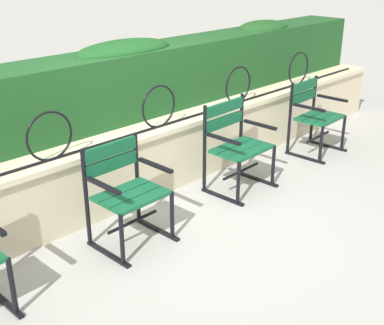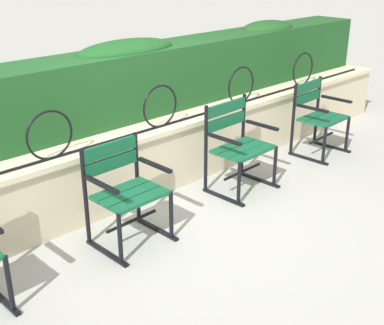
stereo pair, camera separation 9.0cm
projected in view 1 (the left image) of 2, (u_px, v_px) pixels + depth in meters
name	position (u px, v px, depth m)	size (l,w,h in m)	color
ground_plane	(196.00, 220.00, 4.64)	(60.00, 60.00, 0.00)	#ADADA8
stone_wall	(140.00, 162.00, 5.01)	(8.26, 0.41, 0.67)	beige
iron_arch_fence	(115.00, 122.00, 4.56)	(7.70, 0.02, 0.42)	black
hedge_row	(109.00, 85.00, 5.05)	(8.09, 0.57, 0.78)	#1E5123
park_chair_centre_left	(125.00, 190.00, 4.16)	(0.59, 0.53, 0.84)	#145B38
park_chair_centre_right	(236.00, 144.00, 5.11)	(0.63, 0.54, 0.90)	#145B38
park_chair_rightmost	(314.00, 115.00, 6.05)	(0.60, 0.54, 0.85)	#145B38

